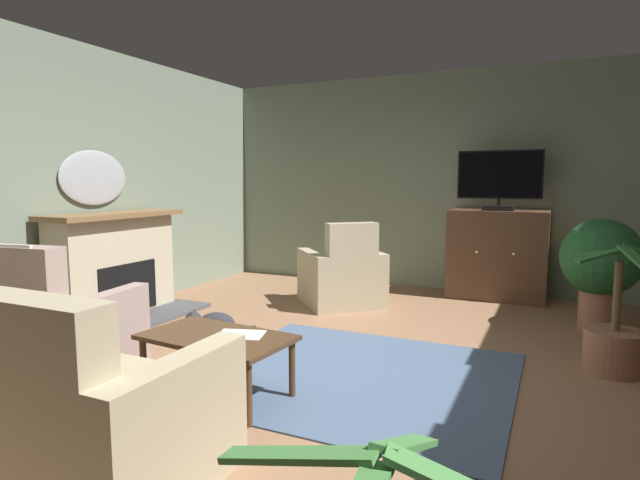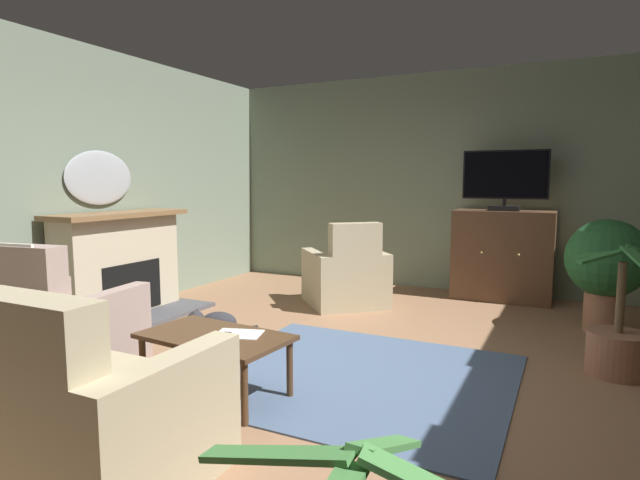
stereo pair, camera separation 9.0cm
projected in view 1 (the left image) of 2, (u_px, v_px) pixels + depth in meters
ground_plane at (337, 377)px, 3.79m from camera, size 6.61×7.38×0.04m
wall_back at (440, 182)px, 6.73m from camera, size 6.61×0.10×2.82m
wall_left at (44, 183)px, 4.91m from camera, size 0.10×7.38×2.82m
rug_central at (357, 376)px, 3.76m from camera, size 2.18×1.98×0.01m
fireplace at (116, 268)px, 5.34m from camera, size 0.85×1.57×1.10m
wall_mirror_oval at (94, 178)px, 5.33m from camera, size 0.06×0.85×0.57m
tv_cabinet at (497, 257)px, 6.19m from camera, size 1.13×0.53×1.07m
television at (499, 179)px, 6.03m from camera, size 0.96×0.20×0.71m
coffee_table at (217, 342)px, 3.37m from camera, size 1.03×0.65×0.42m
tv_remote at (224, 338)px, 3.27m from camera, size 0.07×0.18×0.02m
folded_newspaper at (241, 335)px, 3.37m from camera, size 0.35×0.30×0.01m
sofa_floral at (65, 410)px, 2.47m from camera, size 1.44×0.86×0.96m
armchair_angled_to_table at (342, 278)px, 5.90m from camera, size 1.19×1.19×0.97m
armchair_near_window at (56, 333)px, 3.75m from camera, size 1.03×0.98×1.02m
potted_plant_tall_palm_by_window at (615, 345)px, 3.82m from camera, size 0.84×0.80×0.97m
potted_plant_on_hearth_side at (601, 263)px, 4.82m from camera, size 0.73×0.73×1.08m
cat at (212, 323)px, 4.79m from camera, size 0.66×0.32×0.23m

